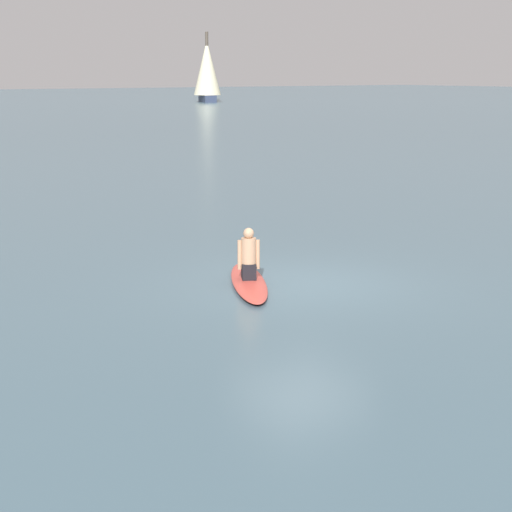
{
  "coord_description": "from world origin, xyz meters",
  "views": [
    {
      "loc": [
        10.21,
        12.91,
        4.13
      ],
      "look_at": [
        0.99,
        -0.2,
        0.66
      ],
      "focal_mm": 59.62,
      "sensor_mm": 36.0,
      "label": 1
    }
  ],
  "objects": [
    {
      "name": "sailboat_near_right",
      "position": [
        -54.83,
        -91.56,
        4.52
      ],
      "size": [
        4.97,
        5.7,
        9.71
      ],
      "rotation": [
        0.0,
        0.0,
        -1.94
      ],
      "color": "#2D3851",
      "rests_on": "ground"
    },
    {
      "name": "person_paddler",
      "position": [
        0.93,
        -0.53,
        0.59
      ],
      "size": [
        0.43,
        0.43,
        1.02
      ],
      "rotation": [
        0.0,
        0.0,
        -2.08
      ],
      "color": "black",
      "rests_on": "surfboard"
    },
    {
      "name": "ground_plane",
      "position": [
        0.0,
        0.0,
        0.0
      ],
      "size": [
        400.0,
        400.0,
        0.0
      ],
      "primitive_type": "plane",
      "color": "slate"
    },
    {
      "name": "surfboard",
      "position": [
        0.93,
        -0.53,
        0.07
      ],
      "size": [
        2.21,
        3.26,
        0.13
      ],
      "primitive_type": "ellipsoid",
      "rotation": [
        0.0,
        0.0,
        -2.08
      ],
      "color": "#D84C3F",
      "rests_on": "ground"
    }
  ]
}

